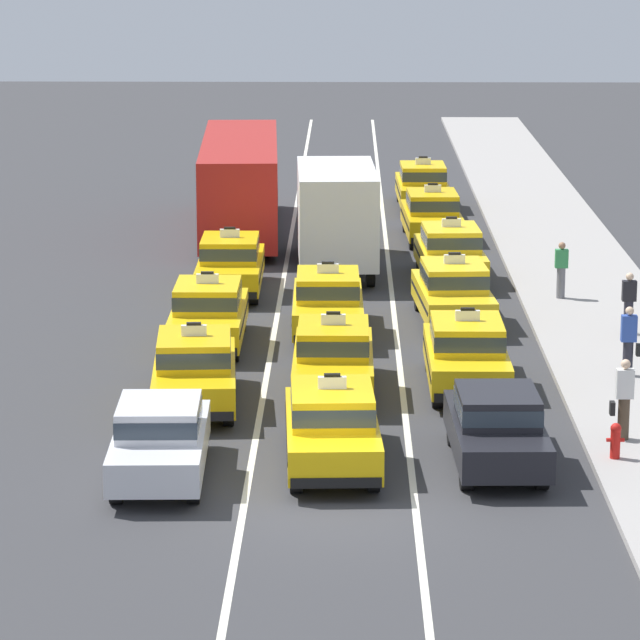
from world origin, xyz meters
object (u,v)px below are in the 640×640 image
object	(u,v)px
taxi_center_third	(328,301)
taxi_center_second	(333,357)
bus_left_fifth	(240,181)
taxi_right_sixth	(423,185)
sedan_left_nearest	(160,438)
taxi_right_fourth	(450,252)
pedestrian_by_storefront	(629,303)
sedan_right_nearest	(497,426)
taxi_right_second	(466,353)
taxi_left_fourth	(230,263)
taxi_left_second	(195,369)
pedestrian_near_crosswalk	(624,399)
taxi_right_fifth	(432,215)
taxi_center_nearest	(332,425)
fire_hydrant	(615,439)
taxi_right_third	(453,291)
box_truck_center_fourth	(336,213)
taxi_left_third	(208,313)
pedestrian_trailing	(561,270)
pedestrian_mid_block	(629,341)

from	to	relation	value
taxi_center_third	taxi_center_second	bearing A→B (deg)	-88.06
bus_left_fifth	taxi_right_sixth	bearing A→B (deg)	38.63
sedan_left_nearest	bus_left_fifth	size ratio (longest dim) A/B	0.39
taxi_right_fourth	pedestrian_by_storefront	world-z (taller)	taxi_right_fourth
sedan_right_nearest	taxi_right_second	bearing A→B (deg)	92.28
taxi_center_second	taxi_right_second	size ratio (longest dim) A/B	1.00
taxi_right_fourth	taxi_right_sixth	distance (m)	12.71
taxi_left_fourth	taxi_right_sixth	xyz separation A→B (m)	(6.14, 14.48, 0.00)
taxi_left_second	bus_left_fifth	bearing A→B (deg)	90.71
taxi_center_third	pedestrian_near_crosswalk	size ratio (longest dim) A/B	2.69
sedan_left_nearest	taxi_left_fourth	world-z (taller)	taxi_left_fourth
sedan_right_nearest	taxi_right_fifth	xyz separation A→B (m)	(-0.16, 23.96, 0.03)
taxi_center_nearest	fire_hydrant	xyz separation A→B (m)	(5.66, 0.21, -0.33)
taxi_right_third	taxi_right_fourth	bearing A→B (deg)	87.54
taxi_right_fourth	bus_left_fifth	bearing A→B (deg)	131.59
taxi_center_third	box_truck_center_fourth	xyz separation A→B (m)	(0.15, 8.19, 0.90)
box_truck_center_fourth	taxi_left_third	bearing A→B (deg)	-108.41
taxi_left_second	taxi_right_fifth	bearing A→B (deg)	72.59
taxi_center_nearest	fire_hydrant	world-z (taller)	taxi_center_nearest
taxi_right_fourth	pedestrian_trailing	bearing A→B (deg)	-44.78
pedestrian_near_crosswalk	taxi_right_sixth	bearing A→B (deg)	95.82
taxi_left_third	pedestrian_by_storefront	size ratio (longest dim) A/B	2.85
pedestrian_trailing	taxi_left_second	bearing A→B (deg)	-131.80
taxi_left_third	sedan_right_nearest	xyz separation A→B (m)	(6.50, -9.60, -0.03)
sedan_right_nearest	fire_hydrant	world-z (taller)	sedan_right_nearest
taxi_left_second	taxi_center_second	distance (m)	3.27
sedan_right_nearest	taxi_right_fourth	size ratio (longest dim) A/B	0.94
taxi_right_second	pedestrian_by_storefront	distance (m)	6.60
bus_left_fifth	taxi_right_second	xyz separation A→B (m)	(6.41, -19.48, -0.94)
sedan_right_nearest	taxi_right_third	bearing A→B (deg)	90.68
taxi_right_fifth	taxi_right_sixth	world-z (taller)	same
taxi_left_second	taxi_center_second	bearing A→B (deg)	19.48
taxi_right_second	taxi_right_sixth	size ratio (longest dim) A/B	0.99
pedestrian_by_storefront	bus_left_fifth	bearing A→B (deg)	126.65
pedestrian_near_crosswalk	sedan_left_nearest	bearing A→B (deg)	-166.23
taxi_left_third	taxi_right_fourth	distance (m)	10.35
taxi_right_second	fire_hydrant	world-z (taller)	taxi_right_second
taxi_right_fourth	pedestrian_by_storefront	xyz separation A→B (m)	(4.18, -7.08, 0.08)
sedan_left_nearest	fire_hydrant	bearing A→B (deg)	6.37
taxi_left_fourth	taxi_right_sixth	distance (m)	15.73
taxi_left_third	taxi_center_second	size ratio (longest dim) A/B	1.00
box_truck_center_fourth	pedestrian_near_crosswalk	bearing A→B (deg)	-71.08
taxi_center_nearest	pedestrian_trailing	size ratio (longest dim) A/B	2.89
pedestrian_mid_block	pedestrian_by_storefront	bearing A→B (deg)	81.11
sedan_left_nearest	taxi_left_second	xyz separation A→B (m)	(0.24, 5.04, 0.03)
taxi_right_sixth	pedestrian_trailing	bearing A→B (deg)	-78.27
taxi_left_fourth	pedestrian_near_crosswalk	xyz separation A→B (m)	(9.08, -14.41, 0.13)
taxi_left_second	taxi_center_nearest	world-z (taller)	same
taxi_left_second	taxi_right_sixth	xyz separation A→B (m)	(6.16, 26.14, 0.00)
pedestrian_mid_block	taxi_center_nearest	bearing A→B (deg)	-136.72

